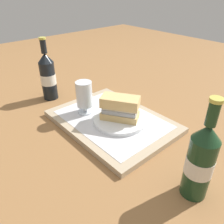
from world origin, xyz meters
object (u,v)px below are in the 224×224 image
object	(u,v)px
beer_glass	(84,96)
second_bottle	(200,161)
beer_bottle	(48,76)
sandwich	(119,107)
plate	(120,120)

from	to	relation	value
beer_glass	second_bottle	xyz separation A→B (m)	(-0.47, 0.01, 0.01)
beer_glass	beer_bottle	bearing A→B (deg)	5.09
second_bottle	beer_bottle	bearing A→B (deg)	1.03
beer_bottle	second_bottle	xyz separation A→B (m)	(-0.71, -0.01, 0.00)
sandwich	beer_bottle	size ratio (longest dim) A/B	0.54
sandwich	beer_bottle	distance (m)	0.38
sandwich	beer_glass	distance (m)	0.14
plate	beer_bottle	bearing A→B (deg)	11.53
beer_glass	second_bottle	world-z (taller)	second_bottle
sandwich	second_bottle	distance (m)	0.35
second_bottle	plate	bearing A→B (deg)	-10.64
plate	second_bottle	world-z (taller)	second_bottle
plate	beer_bottle	world-z (taller)	beer_bottle
plate	beer_bottle	size ratio (longest dim) A/B	0.71
plate	sandwich	world-z (taller)	sandwich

